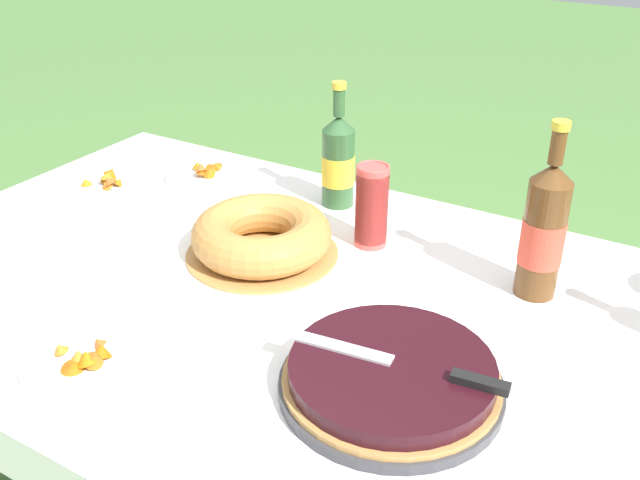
{
  "coord_description": "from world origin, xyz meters",
  "views": [
    {
      "loc": [
        0.65,
        -1.0,
        1.49
      ],
      "look_at": [
        -0.02,
        0.12,
        0.79
      ],
      "focal_mm": 40.0,
      "sensor_mm": 36.0,
      "label": 1
    }
  ],
  "objects_px": {
    "serving_knife": "(410,365)",
    "snack_plate_left": "(80,359)",
    "bundt_cake": "(262,236)",
    "cider_bottle_green": "(338,161)",
    "berry_tart": "(391,377)",
    "cider_bottle_amber": "(544,231)",
    "cup_stack": "(372,206)",
    "snack_plate_right": "(202,173)",
    "snack_plate_far": "(103,184)"
  },
  "relations": [
    {
      "from": "bundt_cake",
      "to": "cider_bottle_green",
      "type": "xyz_separation_m",
      "value": [
        0.01,
        0.31,
        0.07
      ]
    },
    {
      "from": "serving_knife",
      "to": "cider_bottle_amber",
      "type": "distance_m",
      "value": 0.43
    },
    {
      "from": "cider_bottle_green",
      "to": "berry_tart",
      "type": "bearing_deg",
      "value": -53.51
    },
    {
      "from": "cup_stack",
      "to": "berry_tart",
      "type": "bearing_deg",
      "value": -58.93
    },
    {
      "from": "cup_stack",
      "to": "cider_bottle_green",
      "type": "bearing_deg",
      "value": 138.76
    },
    {
      "from": "snack_plate_right",
      "to": "snack_plate_far",
      "type": "height_order",
      "value": "snack_plate_far"
    },
    {
      "from": "serving_knife",
      "to": "snack_plate_left",
      "type": "bearing_deg",
      "value": 15.95
    },
    {
      "from": "bundt_cake",
      "to": "cider_bottle_green",
      "type": "relative_size",
      "value": 1.07
    },
    {
      "from": "cup_stack",
      "to": "snack_plate_right",
      "type": "relative_size",
      "value": 0.95
    },
    {
      "from": "berry_tart",
      "to": "cider_bottle_green",
      "type": "relative_size",
      "value": 1.18
    },
    {
      "from": "serving_knife",
      "to": "snack_plate_left",
      "type": "height_order",
      "value": "serving_knife"
    },
    {
      "from": "berry_tart",
      "to": "snack_plate_far",
      "type": "relative_size",
      "value": 1.85
    },
    {
      "from": "berry_tart",
      "to": "cider_bottle_green",
      "type": "distance_m",
      "value": 0.72
    },
    {
      "from": "berry_tart",
      "to": "snack_plate_left",
      "type": "relative_size",
      "value": 1.84
    },
    {
      "from": "cider_bottle_green",
      "to": "snack_plate_left",
      "type": "relative_size",
      "value": 1.56
    },
    {
      "from": "bundt_cake",
      "to": "cider_bottle_green",
      "type": "distance_m",
      "value": 0.32
    },
    {
      "from": "bundt_cake",
      "to": "snack_plate_left",
      "type": "height_order",
      "value": "bundt_cake"
    },
    {
      "from": "serving_knife",
      "to": "cup_stack",
      "type": "bearing_deg",
      "value": -62.53
    },
    {
      "from": "serving_knife",
      "to": "snack_plate_left",
      "type": "relative_size",
      "value": 1.89
    },
    {
      "from": "serving_knife",
      "to": "cider_bottle_green",
      "type": "xyz_separation_m",
      "value": [
        -0.45,
        0.57,
        0.05
      ]
    },
    {
      "from": "bundt_cake",
      "to": "cider_bottle_amber",
      "type": "relative_size",
      "value": 0.93
    },
    {
      "from": "cider_bottle_amber",
      "to": "snack_plate_far",
      "type": "bearing_deg",
      "value": -176.29
    },
    {
      "from": "cider_bottle_green",
      "to": "snack_plate_right",
      "type": "height_order",
      "value": "cider_bottle_green"
    },
    {
      "from": "snack_plate_right",
      "to": "snack_plate_far",
      "type": "xyz_separation_m",
      "value": [
        -0.18,
        -0.19,
        0.0
      ]
    },
    {
      "from": "snack_plate_left",
      "to": "serving_knife",
      "type": "bearing_deg",
      "value": 22.52
    },
    {
      "from": "snack_plate_left",
      "to": "snack_plate_far",
      "type": "bearing_deg",
      "value": 133.05
    },
    {
      "from": "cider_bottle_green",
      "to": "bundt_cake",
      "type": "bearing_deg",
      "value": -92.34
    },
    {
      "from": "cider_bottle_amber",
      "to": "snack_plate_right",
      "type": "xyz_separation_m",
      "value": [
        -0.94,
        0.12,
        -0.13
      ]
    },
    {
      "from": "snack_plate_right",
      "to": "berry_tart",
      "type": "bearing_deg",
      "value": -32.95
    },
    {
      "from": "bundt_cake",
      "to": "cider_bottle_amber",
      "type": "xyz_separation_m",
      "value": [
        0.55,
        0.15,
        0.09
      ]
    },
    {
      "from": "cider_bottle_amber",
      "to": "snack_plate_right",
      "type": "bearing_deg",
      "value": 172.77
    },
    {
      "from": "snack_plate_far",
      "to": "bundt_cake",
      "type": "bearing_deg",
      "value": -8.02
    },
    {
      "from": "berry_tart",
      "to": "cup_stack",
      "type": "xyz_separation_m",
      "value": [
        -0.26,
        0.43,
        0.07
      ]
    },
    {
      "from": "bundt_cake",
      "to": "cider_bottle_green",
      "type": "height_order",
      "value": "cider_bottle_green"
    },
    {
      "from": "cider_bottle_amber",
      "to": "bundt_cake",
      "type": "bearing_deg",
      "value": -164.65
    },
    {
      "from": "cider_bottle_amber",
      "to": "snack_plate_far",
      "type": "xyz_separation_m",
      "value": [
        -1.12,
        -0.07,
        -0.12
      ]
    },
    {
      "from": "berry_tart",
      "to": "snack_plate_right",
      "type": "relative_size",
      "value": 1.83
    },
    {
      "from": "serving_knife",
      "to": "snack_plate_right",
      "type": "bearing_deg",
      "value": -38.46
    },
    {
      "from": "cider_bottle_amber",
      "to": "snack_plate_left",
      "type": "bearing_deg",
      "value": -133.75
    },
    {
      "from": "bundt_cake",
      "to": "snack_plate_right",
      "type": "xyz_separation_m",
      "value": [
        -0.39,
        0.27,
        -0.04
      ]
    },
    {
      "from": "cider_bottle_green",
      "to": "serving_knife",
      "type": "bearing_deg",
      "value": -51.52
    },
    {
      "from": "cup_stack",
      "to": "snack_plate_right",
      "type": "height_order",
      "value": "cup_stack"
    },
    {
      "from": "bundt_cake",
      "to": "cider_bottle_amber",
      "type": "height_order",
      "value": "cider_bottle_amber"
    },
    {
      "from": "snack_plate_right",
      "to": "cider_bottle_amber",
      "type": "bearing_deg",
      "value": -7.23
    },
    {
      "from": "serving_knife",
      "to": "cup_stack",
      "type": "distance_m",
      "value": 0.51
    },
    {
      "from": "cider_bottle_green",
      "to": "snack_plate_left",
      "type": "xyz_separation_m",
      "value": [
        -0.06,
        -0.78,
        -0.1
      ]
    },
    {
      "from": "berry_tart",
      "to": "serving_knife",
      "type": "height_order",
      "value": "serving_knife"
    },
    {
      "from": "bundt_cake",
      "to": "snack_plate_far",
      "type": "xyz_separation_m",
      "value": [
        -0.56,
        0.08,
        -0.03
      ]
    },
    {
      "from": "berry_tart",
      "to": "cider_bottle_amber",
      "type": "distance_m",
      "value": 0.44
    },
    {
      "from": "berry_tart",
      "to": "snack_plate_right",
      "type": "height_order",
      "value": "berry_tart"
    }
  ]
}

